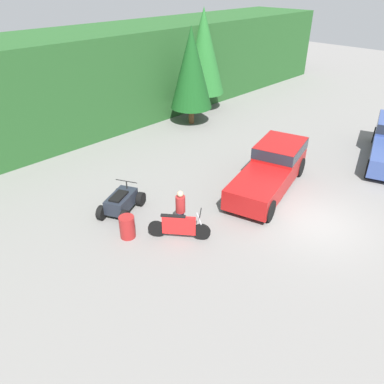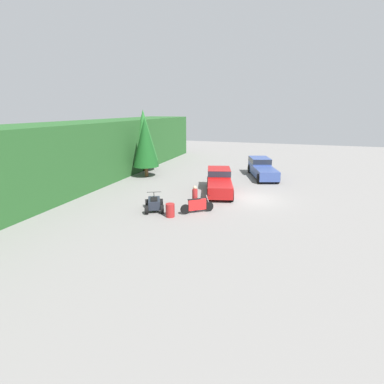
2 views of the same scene
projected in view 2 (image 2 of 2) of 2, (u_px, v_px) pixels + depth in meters
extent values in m
plane|color=slate|center=(252.00, 199.00, 23.32)|extent=(80.00, 80.00, 0.00)
cube|color=#235123|center=(77.00, 154.00, 27.33)|extent=(44.00, 6.00, 5.59)
cylinder|color=brown|center=(146.00, 171.00, 30.83)|extent=(0.36, 0.36, 1.07)
cone|color=#144719|center=(145.00, 142.00, 30.03)|extent=(2.62, 2.62, 4.88)
cylinder|color=brown|center=(145.00, 165.00, 33.73)|extent=(0.40, 0.40, 1.21)
cone|color=#236628|center=(144.00, 135.00, 32.83)|extent=(2.95, 2.95, 5.50)
cube|color=maroon|center=(219.00, 177.00, 26.05)|extent=(2.92, 2.48, 1.55)
cube|color=#1E232D|center=(219.00, 171.00, 25.92)|extent=(2.94, 2.51, 0.49)
cube|color=maroon|center=(220.00, 189.00, 23.45)|extent=(3.46, 2.63, 0.89)
cylinder|color=black|center=(209.00, 181.00, 26.89)|extent=(0.95, 0.50, 0.90)
cylinder|color=black|center=(228.00, 182.00, 26.80)|extent=(0.95, 0.50, 0.90)
cylinder|color=black|center=(209.00, 195.00, 22.65)|extent=(0.95, 0.50, 0.90)
cylinder|color=black|center=(232.00, 195.00, 22.56)|extent=(0.95, 0.50, 0.90)
cube|color=#334784|center=(259.00, 165.00, 31.76)|extent=(3.15, 2.64, 1.55)
cube|color=#1E232D|center=(260.00, 160.00, 31.62)|extent=(3.18, 2.67, 0.49)
cube|color=#334784|center=(266.00, 174.00, 28.96)|extent=(3.72, 2.83, 0.89)
cylinder|color=black|center=(250.00, 169.00, 32.65)|extent=(0.95, 0.54, 0.90)
cylinder|color=black|center=(266.00, 169.00, 32.64)|extent=(0.95, 0.54, 0.90)
cylinder|color=black|center=(259.00, 179.00, 28.01)|extent=(0.95, 0.54, 0.90)
cylinder|color=black|center=(278.00, 179.00, 28.01)|extent=(0.95, 0.54, 0.90)
cylinder|color=black|center=(209.00, 207.00, 20.37)|extent=(0.49, 0.59, 0.67)
cylinder|color=black|center=(185.00, 209.00, 19.82)|extent=(0.49, 0.59, 0.67)
cube|color=red|center=(197.00, 205.00, 20.03)|extent=(0.89, 1.08, 0.73)
cylinder|color=#B7B7BC|center=(208.00, 201.00, 20.24)|extent=(0.23, 0.28, 0.82)
cylinder|color=black|center=(208.00, 195.00, 20.12)|extent=(0.50, 0.40, 0.04)
cube|color=black|center=(194.00, 199.00, 19.86)|extent=(0.67, 0.81, 0.06)
cylinder|color=black|center=(147.00, 203.00, 21.23)|extent=(0.62, 0.45, 0.58)
cylinder|color=black|center=(161.00, 203.00, 21.36)|extent=(0.62, 0.45, 0.58)
cylinder|color=black|center=(147.00, 210.00, 19.84)|extent=(0.62, 0.45, 0.58)
cylinder|color=black|center=(162.00, 209.00, 19.97)|extent=(0.62, 0.45, 0.58)
cube|color=#1E232D|center=(154.00, 203.00, 20.54)|extent=(1.70, 1.36, 0.58)
cylinder|color=black|center=(154.00, 194.00, 20.95)|extent=(0.07, 0.07, 0.35)
cylinder|color=black|center=(154.00, 192.00, 20.90)|extent=(0.45, 0.89, 0.04)
cube|color=black|center=(154.00, 199.00, 20.30)|extent=(0.98, 0.78, 0.08)
cylinder|color=navy|center=(195.00, 204.00, 20.57)|extent=(0.24, 0.24, 0.87)
cylinder|color=navy|center=(195.00, 205.00, 20.38)|extent=(0.24, 0.24, 0.87)
cylinder|color=maroon|center=(195.00, 194.00, 20.27)|extent=(0.47, 0.47, 0.65)
sphere|color=tan|center=(195.00, 188.00, 20.15)|extent=(0.31, 0.31, 0.24)
cylinder|color=maroon|center=(170.00, 210.00, 19.31)|extent=(0.58, 0.58, 0.88)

